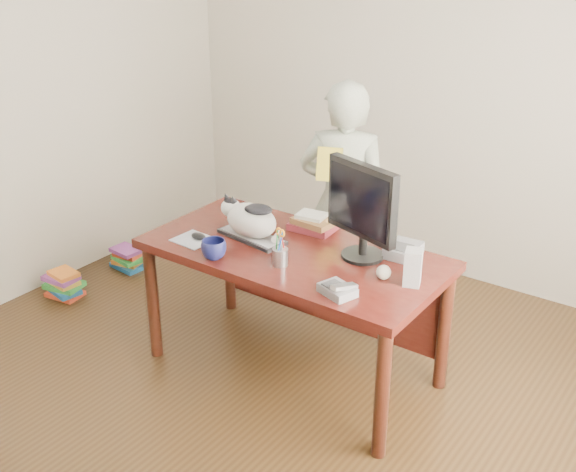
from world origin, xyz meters
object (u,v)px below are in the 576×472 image
Objects in this scene: mouse at (198,236)px; book_stack at (314,223)px; pen_cup at (280,255)px; phone at (338,290)px; keyboard at (252,237)px; speaker at (413,267)px; book_pile_b at (128,258)px; monitor at (362,206)px; calculator at (403,250)px; desk at (302,270)px; baseball at (384,272)px; coffee_mug at (214,249)px; cat at (250,218)px; book_pile_a at (64,284)px; person at (343,203)px.

book_stack is (0.43, 0.48, 0.02)m from mouse.
pen_cup reaches higher than phone.
keyboard is 0.95m from speaker.
keyboard is at bearing -14.01° from book_pile_b.
speaker is (0.23, 0.29, 0.06)m from phone.
pen_cup is (-0.29, -0.30, -0.23)m from monitor.
calculator is at bearing -1.10° from book_stack.
desk is 6.20× the size of book_pile_b.
phone is (0.94, -0.08, 0.00)m from mouse.
coffee_mug is at bearing -159.50° from baseball.
mouse is at bearing 150.26° from coffee_mug.
cat reaches higher than baseball.
desk is 7.80× the size of pen_cup.
keyboard is 1.65m from book_pile_b.
book_stack reaches higher than mouse.
cat is (-0.01, -0.00, 0.11)m from keyboard.
monitor is 1.88× the size of book_pile_a.
phone reaches higher than mouse.
monitor is 0.35m from calculator.
mouse is (-0.50, -0.27, 0.17)m from desk.
phone is 1.09× the size of speaker.
book_stack is (0.22, 0.30, -0.08)m from cat.
phone is 0.72× the size of book_pile_a.
mouse reaches higher than book_pile_b.
book_stack is (0.21, 0.60, -0.01)m from coffee_mug.
monitor is at bearing 147.41° from baseball.
book_stack is (-0.51, 0.56, 0.02)m from phone.
book_stack is 0.44m from person.
baseball is 2.40m from book_pile_a.
cat is 1.54× the size of book_pile_b.
mouse is at bearing -178.77° from pen_cup.
monitor reaches higher than calculator.
desk is at bearing 154.86° from speaker.
pen_cup is 1.15× the size of speaker.
book_pile_a is at bearing 7.91° from person.
coffee_mug is 0.72× the size of speaker.
person reaches higher than phone.
person is at bearing 71.77° from mouse.
speaker is 0.15m from baseball.
book_stack is 1.81m from book_pile_b.
phone is (0.12, -0.40, -0.26)m from monitor.
phone reaches higher than book_pile_a.
book_pile_a is at bearing -164.99° from keyboard.
coffee_mug is 0.61× the size of calculator.
phone reaches higher than keyboard.
cat is at bearing 161.69° from speaker.
book_stack is at bearing 51.35° from mouse.
coffee_mug is 0.64m from book_stack.
coffee_mug is at bearing -158.35° from phone.
mouse reaches higher than desk.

